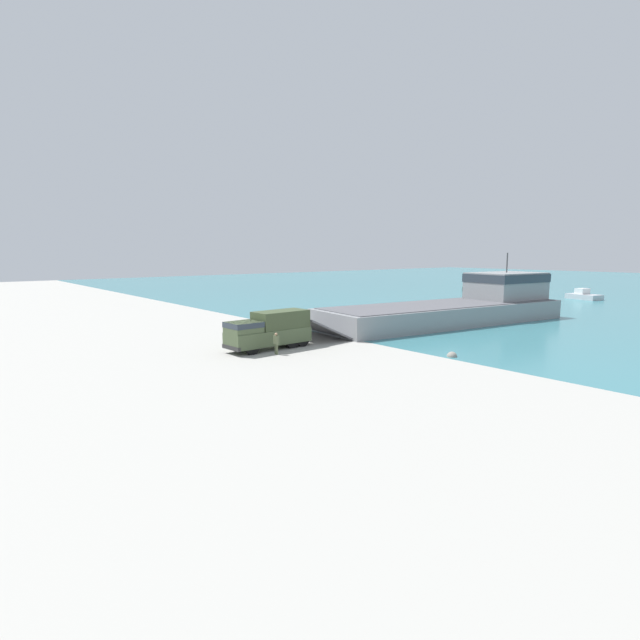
% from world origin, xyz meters
% --- Properties ---
extents(ground_plane, '(240.00, 240.00, 0.00)m').
position_xyz_m(ground_plane, '(0.00, 0.00, 0.00)').
color(ground_plane, '#A8A59E').
extents(landing_craft, '(12.37, 35.67, 7.90)m').
position_xyz_m(landing_craft, '(1.09, 22.38, 1.93)').
color(landing_craft, gray).
rests_on(landing_craft, ground_plane).
extents(military_truck, '(2.67, 7.54, 3.12)m').
position_xyz_m(military_truck, '(0.78, -3.81, 1.60)').
color(military_truck, '#475638').
rests_on(military_truck, ground_plane).
extents(soldier_on_ramp, '(0.48, 0.32, 1.74)m').
position_xyz_m(soldier_on_ramp, '(3.01, -4.66, 1.01)').
color(soldier_on_ramp, '#566042').
rests_on(soldier_on_ramp, ground_plane).
extents(moored_boat_a, '(5.89, 3.99, 1.83)m').
position_xyz_m(moored_boat_a, '(-1.95, 61.54, 0.61)').
color(moored_boat_a, '#B7BABF').
rests_on(moored_boat_a, ground_plane).
extents(moored_boat_c, '(7.21, 5.61, 1.95)m').
position_xyz_m(moored_boat_c, '(-22.62, 62.70, 0.65)').
color(moored_boat_c, '#2D7060').
rests_on(moored_boat_c, ground_plane).
extents(shoreline_rock_a, '(0.62, 0.62, 0.62)m').
position_xyz_m(shoreline_rock_a, '(-5.71, 5.84, 0.00)').
color(shoreline_rock_a, gray).
rests_on(shoreline_rock_a, ground_plane).
extents(shoreline_rock_b, '(1.08, 1.08, 1.08)m').
position_xyz_m(shoreline_rock_b, '(-7.27, 5.47, 0.00)').
color(shoreline_rock_b, '#66605B').
rests_on(shoreline_rock_b, ground_plane).
extents(shoreline_rock_c, '(0.79, 0.79, 0.79)m').
position_xyz_m(shoreline_rock_c, '(12.28, 5.40, 0.00)').
color(shoreline_rock_c, gray).
rests_on(shoreline_rock_c, ground_plane).
extents(shoreline_rock_d, '(0.87, 0.87, 0.87)m').
position_xyz_m(shoreline_rock_d, '(-7.00, 5.03, 0.00)').
color(shoreline_rock_d, gray).
rests_on(shoreline_rock_d, ground_plane).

